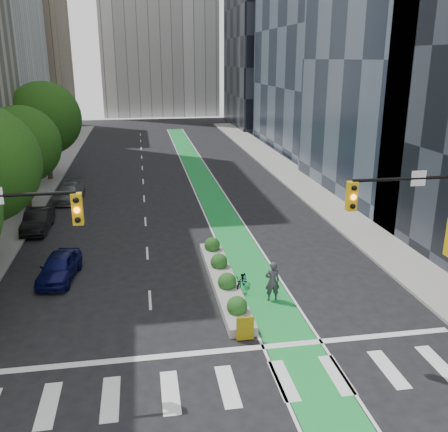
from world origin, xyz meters
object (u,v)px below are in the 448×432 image
object	(u,v)px
cyclist	(272,281)
parked_car_left_far	(69,193)
bicycle	(242,281)
median_planter	(224,278)
parked_car_left_near	(59,267)
parked_car_left_mid	(38,220)

from	to	relation	value
cyclist	parked_car_left_far	world-z (taller)	cyclist
bicycle	parked_car_left_far	bearing A→B (deg)	144.04
median_planter	cyclist	bearing A→B (deg)	-45.25
parked_car_left_near	parked_car_left_mid	bearing A→B (deg)	114.88
bicycle	cyclist	xyz separation A→B (m)	(1.18, -1.37, 0.51)
bicycle	cyclist	bearing A→B (deg)	-25.13
bicycle	parked_car_left_mid	size ratio (longest dim) A/B	0.40
bicycle	cyclist	distance (m)	1.87
parked_car_left_mid	parked_car_left_far	size ratio (longest dim) A/B	0.95
bicycle	parked_car_left_near	world-z (taller)	parked_car_left_near
median_planter	bicycle	size ratio (longest dim) A/B	5.88
median_planter	bicycle	world-z (taller)	median_planter
median_planter	parked_car_left_mid	bearing A→B (deg)	136.27
median_planter	parked_car_left_near	world-z (taller)	parked_car_left_near
bicycle	parked_car_left_mid	xyz separation A→B (m)	(-11.50, 10.86, 0.25)
median_planter	cyclist	xyz separation A→B (m)	(1.98, -1.99, 0.60)
median_planter	parked_car_left_far	bearing A→B (deg)	118.79
bicycle	median_planter	bearing A→B (deg)	166.04
median_planter	parked_car_left_far	size ratio (longest dim) A/B	2.27
cyclist	parked_car_left_near	size ratio (longest dim) A/B	0.48
median_planter	bicycle	distance (m)	1.02
median_planter	parked_car_left_far	distance (m)	19.87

